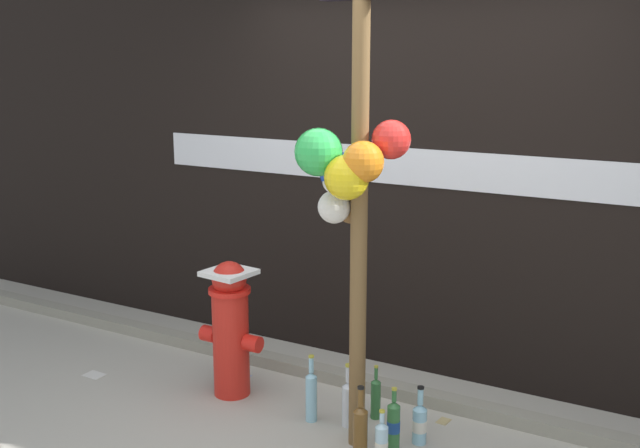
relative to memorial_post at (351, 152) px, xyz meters
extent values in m
cube|color=black|center=(-0.10, 1.21, -0.06)|extent=(10.00, 0.20, 3.11)
cube|color=silver|center=(0.56, 1.11, -0.23)|extent=(5.31, 0.01, 0.24)
cube|color=gray|center=(-0.10, 0.67, -1.57)|extent=(8.00, 0.12, 0.08)
cylinder|color=brown|center=(0.03, 0.04, -0.30)|extent=(0.09, 0.09, 2.63)
sphere|color=blue|center=(-0.08, 0.04, -0.12)|extent=(0.21, 0.21, 0.21)
sphere|color=yellow|center=(0.03, -0.10, -0.11)|extent=(0.23, 0.23, 0.23)
sphere|color=red|center=(0.17, 0.10, 0.06)|extent=(0.20, 0.20, 0.20)
sphere|color=orange|center=(0.11, -0.08, -0.03)|extent=(0.21, 0.21, 0.21)
sphere|color=green|center=(-0.14, -0.08, 0.00)|extent=(0.24, 0.24, 0.24)
sphere|color=brown|center=(-0.06, 0.13, -0.33)|extent=(0.15, 0.15, 0.15)
sphere|color=brown|center=(-0.06, 0.13, -0.21)|extent=(0.11, 0.11, 0.11)
sphere|color=brown|center=(-0.10, 0.13, -0.18)|extent=(0.04, 0.04, 0.04)
sphere|color=brown|center=(-0.03, 0.13, -0.18)|extent=(0.04, 0.04, 0.04)
sphere|color=brown|center=(-0.06, 0.09, -0.21)|extent=(0.04, 0.04, 0.04)
sphere|color=silver|center=(-0.10, 0.01, -0.29)|extent=(0.17, 0.17, 0.17)
sphere|color=silver|center=(-0.10, 0.01, -0.16)|extent=(0.12, 0.12, 0.12)
sphere|color=silver|center=(-0.14, 0.01, -0.12)|extent=(0.05, 0.05, 0.05)
sphere|color=silver|center=(-0.06, 0.01, -0.12)|extent=(0.05, 0.05, 0.05)
sphere|color=#9D9992|center=(-0.10, -0.05, -0.16)|extent=(0.04, 0.04, 0.04)
cylinder|color=red|center=(-0.93, 0.20, -1.28)|extent=(0.23, 0.23, 0.67)
cylinder|color=red|center=(-0.93, 0.20, -0.93)|extent=(0.26, 0.26, 0.03)
sphere|color=red|center=(-0.93, 0.20, -0.86)|extent=(0.21, 0.21, 0.21)
cylinder|color=red|center=(-1.09, 0.20, -1.25)|extent=(0.10, 0.10, 0.10)
cylinder|color=red|center=(-0.77, 0.20, -1.25)|extent=(0.10, 0.10, 0.10)
cube|color=white|center=(-0.93, 0.20, -0.82)|extent=(0.30, 0.30, 0.03)
cylinder|color=#93CCE0|center=(-0.31, 0.14, -1.48)|extent=(0.07, 0.07, 0.27)
cone|color=#93CCE0|center=(-0.31, 0.14, -1.33)|extent=(0.07, 0.07, 0.03)
cylinder|color=#93CCE0|center=(-0.31, 0.14, -1.27)|extent=(0.03, 0.03, 0.09)
cylinder|color=gold|center=(-0.31, 0.14, -1.21)|extent=(0.03, 0.03, 0.01)
cylinder|color=#337038|center=(0.00, 0.35, -1.50)|extent=(0.06, 0.06, 0.22)
cone|color=#337038|center=(0.00, 0.35, -1.38)|extent=(0.06, 0.06, 0.02)
cylinder|color=#337038|center=(0.00, 0.35, -1.33)|extent=(0.02, 0.02, 0.07)
cylinder|color=gold|center=(0.00, 0.35, -1.29)|extent=(0.02, 0.02, 0.01)
cylinder|color=brown|center=(0.14, -0.13, -1.47)|extent=(0.08, 0.08, 0.29)
cone|color=brown|center=(0.14, -0.13, -1.31)|extent=(0.08, 0.08, 0.03)
cylinder|color=brown|center=(0.14, -0.13, -1.25)|extent=(0.03, 0.03, 0.10)
cylinder|color=black|center=(0.14, -0.13, -1.19)|extent=(0.04, 0.04, 0.01)
cylinder|color=#B2DBEA|center=(0.26, -0.12, -1.50)|extent=(0.07, 0.07, 0.23)
cone|color=#B2DBEA|center=(0.26, -0.12, -1.37)|extent=(0.07, 0.07, 0.03)
cylinder|color=#B2DBEA|center=(0.26, -0.12, -1.33)|extent=(0.03, 0.03, 0.06)
cylinder|color=silver|center=(0.26, -0.12, -1.50)|extent=(0.07, 0.07, 0.06)
cylinder|color=gold|center=(0.26, -0.12, -1.30)|extent=(0.03, 0.03, 0.01)
cylinder|color=#337038|center=(0.24, 0.07, -1.49)|extent=(0.07, 0.07, 0.25)
cone|color=#337038|center=(0.24, 0.07, -1.35)|extent=(0.07, 0.07, 0.03)
cylinder|color=#337038|center=(0.24, 0.07, -1.30)|extent=(0.03, 0.03, 0.07)
cylinder|color=#1E478C|center=(0.24, 0.07, -1.48)|extent=(0.07, 0.07, 0.06)
cylinder|color=gold|center=(0.24, 0.07, -1.26)|extent=(0.03, 0.03, 0.01)
cylinder|color=silver|center=(-0.09, 0.19, -1.49)|extent=(0.08, 0.08, 0.24)
cone|color=silver|center=(-0.09, 0.19, -1.36)|extent=(0.08, 0.08, 0.03)
cylinder|color=silver|center=(-0.09, 0.19, -1.29)|extent=(0.04, 0.04, 0.09)
cylinder|color=gold|center=(-0.09, 0.19, -1.24)|extent=(0.04, 0.04, 0.01)
cylinder|color=#93CCE0|center=(0.33, 0.21, -1.51)|extent=(0.08, 0.08, 0.20)
cone|color=#93CCE0|center=(0.33, 0.21, -1.40)|extent=(0.08, 0.08, 0.03)
cylinder|color=#93CCE0|center=(0.33, 0.21, -1.34)|extent=(0.03, 0.03, 0.09)
cylinder|color=silver|center=(0.33, 0.21, -1.51)|extent=(0.08, 0.08, 0.07)
cylinder|color=black|center=(0.33, 0.21, -1.29)|extent=(0.04, 0.04, 0.01)
cube|color=#8C99B2|center=(-0.99, 0.44, -1.61)|extent=(0.05, 0.09, 0.01)
cube|color=silver|center=(-1.89, -0.03, -1.61)|extent=(0.14, 0.10, 0.01)
cube|color=tan|center=(0.36, 0.51, -1.61)|extent=(0.07, 0.09, 0.01)
camera|label=1|loc=(1.72, -3.34, 0.48)|focal=42.17mm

